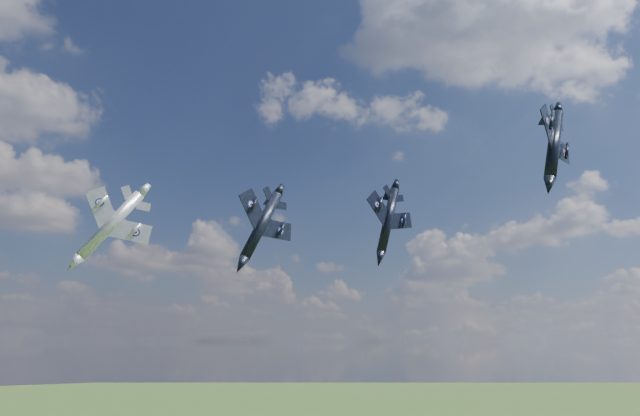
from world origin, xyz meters
TOP-DOWN VIEW (x-y plane):
  - jet_lead_navy at (0.41, 19.23)m, footprint 13.13×16.76m
  - jet_right_navy at (15.23, -17.50)m, footprint 12.60×15.02m
  - jet_high_navy at (26.34, 21.98)m, footprint 13.26×17.04m
  - jet_left_silver at (-17.50, 28.90)m, footprint 15.81×18.59m

SIDE VIEW (x-z plane):
  - jet_left_silver at x=-17.50m, z-range 74.82..84.39m
  - jet_lead_navy at x=0.41m, z-range 75.89..84.15m
  - jet_high_navy at x=26.34m, z-range 80.68..87.47m
  - jet_right_navy at x=15.23m, z-range 81.51..88.11m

